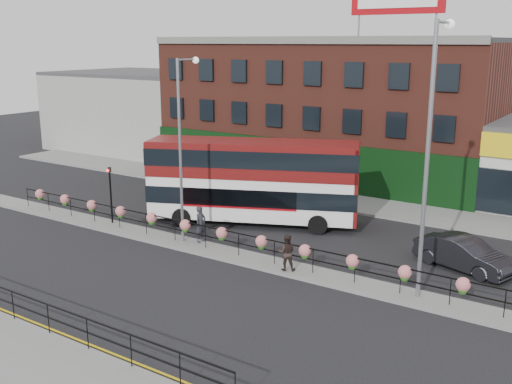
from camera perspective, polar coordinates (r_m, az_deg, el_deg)
The scene contains 17 objects.
ground at distance 29.36m, azimuth -3.26°, elevation -5.93°, with size 120.00×120.00×0.00m, color black.
south_pavement at distance 21.82m, azimuth -23.09°, elevation -14.36°, with size 60.00×4.00×0.15m, color gray.
north_pavement at distance 39.16m, azimuth 7.30°, elevation -0.75°, with size 60.00×4.00×0.15m, color gray.
median at distance 29.34m, azimuth -3.26°, elevation -5.80°, with size 60.00×1.60×0.15m, color gray.
yellow_line_inner at distance 23.00m, azimuth -18.23°, elevation -12.58°, with size 60.00×0.10×0.01m, color gold.
yellow_line_outer at distance 22.90m, azimuth -18.59°, elevation -12.73°, with size 60.00×0.10×0.01m, color gold.
brick_building at distance 47.03m, azimuth 7.46°, elevation 8.00°, with size 25.00×12.21×10.30m.
warehouse_west at distance 58.96m, azimuth -10.66°, elevation 7.67°, with size 15.50×12.00×7.30m.
median_railing at distance 29.02m, azimuth -3.28°, elevation -3.99°, with size 30.04×0.56×1.23m.
south_railing at distance 23.90m, azimuth -22.19°, elevation -9.38°, with size 20.04×0.05×1.12m.
double_decker_bus at distance 33.40m, azimuth -0.24°, elevation 1.77°, with size 11.84×7.14×4.74m.
car at distance 28.78m, azimuth 19.19°, elevation -5.58°, with size 4.80×2.94×1.49m, color black.
pedestrian_a at distance 30.45m, azimuth -5.29°, elevation -3.09°, with size 0.46×0.69×1.86m, color #26262F.
pedestrian_b at distance 26.72m, azimuth 2.93°, elevation -5.76°, with size 1.01×0.94×1.66m, color #2C201D.
lamp_column_west at distance 29.88m, azimuth -6.98°, elevation 5.42°, with size 0.33×1.61×9.18m.
lamp_column_east at distance 23.70m, azimuth 16.32°, elevation 4.96°, with size 0.39×1.89×10.75m.
traffic_light_median at distance 34.14m, azimuth -13.74°, elevation 0.87°, with size 0.15×0.28×3.65m.
Camera 1 is at (16.60, -22.02, 10.08)m, focal length 42.00 mm.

